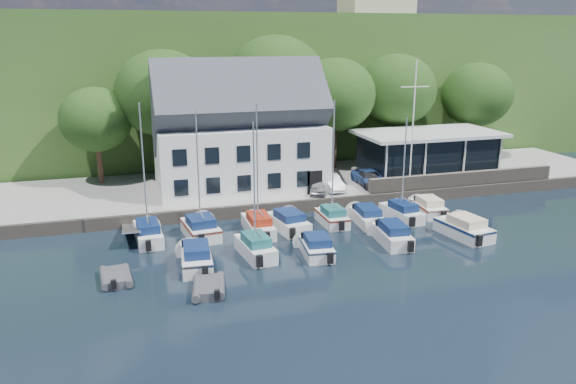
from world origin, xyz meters
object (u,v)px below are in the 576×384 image
(flagpole, at_px, (413,126))
(boat_r1_6, at_px, (404,163))
(boat_r2_4, at_px, (464,226))
(boat_r2_1, at_px, (254,186))
(car_white, at_px, (331,182))
(boat_r1_1, at_px, (198,171))
(boat_r1_2, at_px, (257,173))
(dinghy_0, at_px, (116,276))
(boat_r2_2, at_px, (316,245))
(car_dgrey, at_px, (369,180))
(boat_r1_0, at_px, (144,178))
(club_pavilion, at_px, (427,153))
(boat_r1_5, at_px, (366,214))
(boat_r2_0, at_px, (196,255))
(boat_r1_4, at_px, (333,169))
(boat_r1_3, at_px, (288,220))
(harbor_building, at_px, (239,138))
(car_silver, at_px, (318,186))
(boat_r1_7, at_px, (428,205))
(boat_r2_3, at_px, (391,232))
(car_blue, at_px, (370,177))
(dinghy_1, at_px, (209,286))

(flagpole, relative_size, boat_r1_6, 1.22)
(boat_r2_4, bearing_deg, boat_r2_1, 168.83)
(car_white, xyz_separation_m, boat_r1_1, (-12.04, -5.87, 3.15))
(boat_r1_2, distance_m, dinghy_0, 12.20)
(boat_r1_1, height_order, boat_r2_2, boat_r1_1)
(car_dgrey, relative_size, boat_r1_0, 0.46)
(club_pavilion, relative_size, boat_r1_6, 1.48)
(club_pavilion, distance_m, boat_r1_5, 13.76)
(car_dgrey, xyz_separation_m, boat_r2_0, (-16.72, -11.12, -0.84))
(boat_r2_2, bearing_deg, flagpole, 45.85)
(boat_r1_4, bearing_deg, club_pavilion, 33.54)
(club_pavilion, bearing_deg, boat_r1_3, -151.95)
(boat_r1_6, bearing_deg, dinghy_0, -172.20)
(flagpole, xyz_separation_m, boat_r1_5, (-6.35, -5.06, -5.75))
(harbor_building, distance_m, dinghy_0, 19.02)
(boat_r1_2, relative_size, boat_r2_1, 0.94)
(car_silver, bearing_deg, car_white, 44.14)
(boat_r1_7, bearing_deg, boat_r2_0, -160.46)
(boat_r1_7, height_order, boat_r2_1, boat_r2_1)
(boat_r1_3, height_order, boat_r2_2, boat_r1_3)
(car_dgrey, height_order, boat_r1_3, car_dgrey)
(boat_r1_6, bearing_deg, boat_r2_3, -131.80)
(harbor_building, xyz_separation_m, boat_r1_3, (1.63, -9.22, -4.60))
(car_blue, height_order, boat_r2_4, car_blue)
(boat_r1_7, relative_size, boat_r2_4, 0.90)
(car_blue, bearing_deg, car_dgrey, -115.96)
(car_dgrey, bearing_deg, flagpole, -17.60)
(boat_r2_3, bearing_deg, car_blue, 77.92)
(boat_r1_4, distance_m, dinghy_0, 17.31)
(car_silver, height_order, car_blue, car_blue)
(boat_r1_6, bearing_deg, car_silver, 123.72)
(club_pavilion, relative_size, dinghy_1, 4.25)
(car_silver, xyz_separation_m, dinghy_0, (-16.44, -11.26, -1.22))
(boat_r2_0, distance_m, boat_r2_3, 13.46)
(boat_r2_3, height_order, boat_r2_4, boat_r2_4)
(boat_r1_0, bearing_deg, boat_r1_1, -7.16)
(harbor_building, relative_size, dinghy_0, 4.81)
(boat_r2_1, height_order, boat_r2_3, boat_r2_1)
(boat_r1_4, bearing_deg, boat_r2_2, -120.40)
(car_blue, distance_m, boat_r1_7, 6.74)
(boat_r2_4, bearing_deg, boat_r1_6, 108.26)
(boat_r1_4, height_order, boat_r1_6, boat_r1_6)
(car_silver, height_order, boat_r2_3, car_silver)
(car_blue, distance_m, boat_r1_1, 17.46)
(car_dgrey, bearing_deg, boat_r1_2, -146.77)
(boat_r2_3, bearing_deg, boat_r1_4, 122.68)
(car_blue, xyz_separation_m, boat_r1_6, (-0.45, -6.92, 2.77))
(boat_r2_3, xyz_separation_m, dinghy_1, (-13.29, -4.08, -0.40))
(boat_r1_1, distance_m, boat_r2_2, 9.61)
(club_pavilion, relative_size, boat_r2_1, 1.40)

